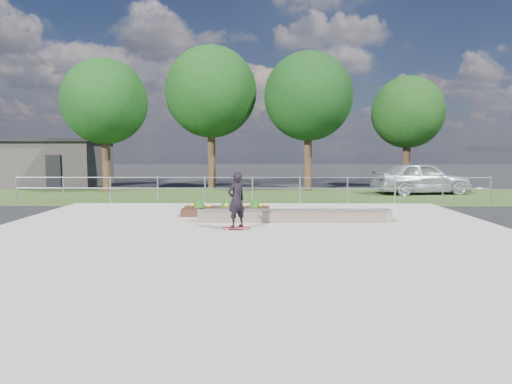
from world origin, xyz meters
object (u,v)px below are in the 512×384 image
(skateboarder, at_px, (236,200))
(parked_car, at_px, (421,178))
(planter_bed, at_px, (226,209))
(grind_ledge, at_px, (294,216))

(skateboarder, xyz_separation_m, parked_car, (9.04, 10.97, -0.06))
(planter_bed, xyz_separation_m, parked_car, (9.54, 7.92, 0.60))
(skateboarder, relative_size, parked_car, 0.33)
(grind_ledge, relative_size, parked_car, 1.21)
(grind_ledge, relative_size, skateboarder, 3.66)
(grind_ledge, height_order, planter_bed, planter_bed)
(grind_ledge, xyz_separation_m, parked_car, (7.31, 9.57, 0.58))
(skateboarder, bearing_deg, planter_bed, 99.41)
(skateboarder, height_order, parked_car, skateboarder)
(grind_ledge, bearing_deg, parked_car, 52.64)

